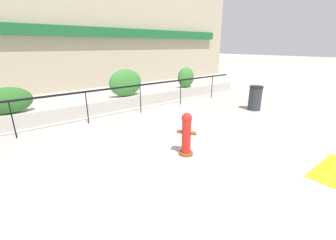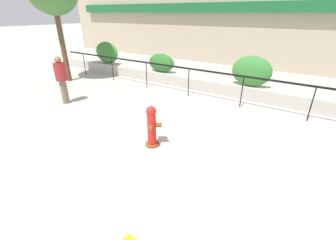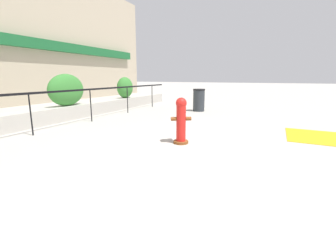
{
  "view_description": "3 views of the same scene",
  "coord_description": "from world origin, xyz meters",
  "px_view_note": "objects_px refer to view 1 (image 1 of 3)",
  "views": [
    {
      "loc": [
        -2.46,
        -2.64,
        2.6
      ],
      "look_at": [
        1.05,
        1.75,
        0.73
      ],
      "focal_mm": 24.0,
      "sensor_mm": 36.0,
      "label": 1
    },
    {
      "loc": [
        4.13,
        -2.86,
        3.11
      ],
      "look_at": [
        1.13,
        1.68,
        0.49
      ],
      "focal_mm": 24.0,
      "sensor_mm": 36.0,
      "label": 2
    },
    {
      "loc": [
        -3.68,
        -0.9,
        1.54
      ],
      "look_at": [
        1.1,
        1.41,
        0.52
      ],
      "focal_mm": 24.0,
      "sensor_mm": 36.0,
      "label": 3
    }
  ],
  "objects_px": {
    "hedge_bush_1": "(8,101)",
    "trash_bin": "(255,98)",
    "hedge_bush_3": "(186,77)",
    "fire_hydrant": "(186,134)",
    "hedge_bush_2": "(126,83)"
  },
  "relations": [
    {
      "from": "hedge_bush_1",
      "to": "hedge_bush_3",
      "type": "xyz_separation_m",
      "value": [
        7.71,
        0.0,
        0.09
      ]
    },
    {
      "from": "hedge_bush_2",
      "to": "fire_hydrant",
      "type": "bearing_deg",
      "value": -101.91
    },
    {
      "from": "hedge_bush_1",
      "to": "fire_hydrant",
      "type": "xyz_separation_m",
      "value": [
        3.15,
        -4.95,
        -0.37
      ]
    },
    {
      "from": "hedge_bush_2",
      "to": "fire_hydrant",
      "type": "relative_size",
      "value": 1.39
    },
    {
      "from": "hedge_bush_3",
      "to": "fire_hydrant",
      "type": "relative_size",
      "value": 0.96
    },
    {
      "from": "hedge_bush_2",
      "to": "hedge_bush_1",
      "type": "bearing_deg",
      "value": 180.0
    },
    {
      "from": "hedge_bush_2",
      "to": "hedge_bush_3",
      "type": "xyz_separation_m",
      "value": [
        3.52,
        0.0,
        -0.06
      ]
    },
    {
      "from": "fire_hydrant",
      "to": "hedge_bush_3",
      "type": "bearing_deg",
      "value": 47.33
    },
    {
      "from": "hedge_bush_3",
      "to": "fire_hydrant",
      "type": "xyz_separation_m",
      "value": [
        -4.56,
        -4.95,
        -0.47
      ]
    },
    {
      "from": "hedge_bush_1",
      "to": "trash_bin",
      "type": "bearing_deg",
      "value": -24.41
    },
    {
      "from": "hedge_bush_1",
      "to": "trash_bin",
      "type": "relative_size",
      "value": 1.37
    },
    {
      "from": "hedge_bush_3",
      "to": "hedge_bush_1",
      "type": "bearing_deg",
      "value": 180.0
    },
    {
      "from": "hedge_bush_1",
      "to": "fire_hydrant",
      "type": "height_order",
      "value": "hedge_bush_1"
    },
    {
      "from": "hedge_bush_1",
      "to": "trash_bin",
      "type": "height_order",
      "value": "hedge_bush_1"
    },
    {
      "from": "fire_hydrant",
      "to": "trash_bin",
      "type": "bearing_deg",
      "value": 13.56
    }
  ]
}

